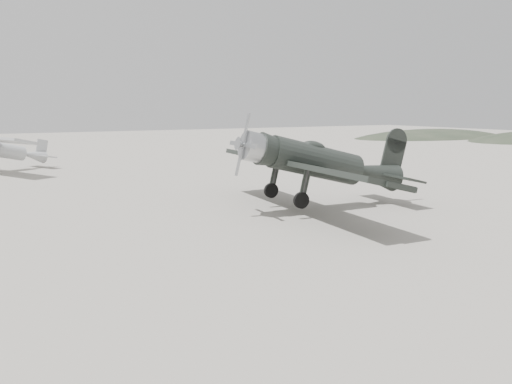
% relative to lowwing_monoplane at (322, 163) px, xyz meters
% --- Properties ---
extents(ground, '(160.00, 160.00, 0.00)m').
position_rel_lowwing_monoplane_xyz_m(ground, '(-5.34, -6.21, -1.95)').
color(ground, '#A29D90').
rests_on(ground, ground).
extents(hill_northeast, '(32.00, 16.00, 5.20)m').
position_rel_lowwing_monoplane_xyz_m(hill_northeast, '(44.66, 33.79, -1.95)').
color(hill_northeast, '#2B3526').
rests_on(hill_northeast, ground).
extents(lowwing_monoplane, '(8.18, 11.41, 3.68)m').
position_rel_lowwing_monoplane_xyz_m(lowwing_monoplane, '(0.00, 0.00, 0.00)').
color(lowwing_monoplane, black).
rests_on(lowwing_monoplane, ground).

